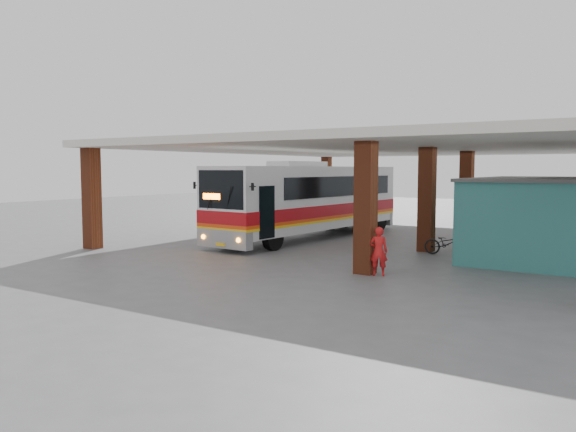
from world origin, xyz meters
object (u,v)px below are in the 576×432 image
(pedestrian, at_px, (379,251))
(red_chair, at_px, (494,239))
(coach_bus, at_px, (310,200))
(motorcycle, at_px, (448,243))

(pedestrian, relative_size, red_chair, 2.11)
(coach_bus, distance_m, red_chair, 8.81)
(pedestrian, height_order, red_chair, pedestrian)
(motorcycle, bearing_deg, pedestrian, 168.28)
(coach_bus, distance_m, pedestrian, 10.18)
(coach_bus, bearing_deg, motorcycle, -10.15)
(red_chair, bearing_deg, pedestrian, -119.97)
(coach_bus, height_order, pedestrian, coach_bus)
(red_chair, bearing_deg, coach_bus, 171.59)
(motorcycle, bearing_deg, coach_bus, 70.25)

